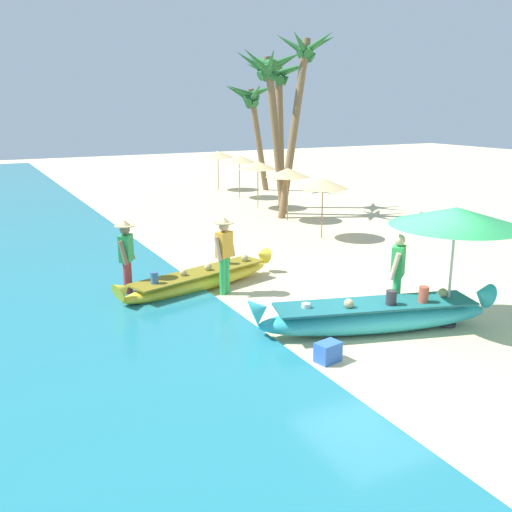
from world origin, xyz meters
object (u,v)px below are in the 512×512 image
object	(u,v)px
boat_yellow_midground	(200,279)
palm_tree_mid_cluster	(270,80)
patio_umbrella_large	(456,217)
palm_tree_far_behind	(279,90)
person_tourist_customer	(398,271)
palm_tree_tall_inland	(252,103)
person_vendor_hatted	(224,250)
palm_tree_leaning_seaward	(303,74)
person_vendor_assistant	(126,253)
boat_cyan_foreground	(375,316)
cooler_box	(328,352)

from	to	relation	value
boat_yellow_midground	palm_tree_mid_cluster	world-z (taller)	palm_tree_mid_cluster
patio_umbrella_large	palm_tree_far_behind	xyz separation A→B (m)	(3.57, 12.83, 2.53)
person_tourist_customer	palm_tree_tall_inland	size ratio (longest dim) A/B	0.33
patio_umbrella_large	palm_tree_mid_cluster	world-z (taller)	palm_tree_mid_cluster
person_tourist_customer	patio_umbrella_large	distance (m)	1.53
boat_yellow_midground	person_vendor_hatted	bearing A→B (deg)	-52.84
palm_tree_leaning_seaward	boat_yellow_midground	bearing A→B (deg)	-135.60
palm_tree_tall_inland	person_vendor_hatted	bearing A→B (deg)	-119.32
person_vendor_hatted	boat_yellow_midground	bearing A→B (deg)	127.16
person_tourist_customer	palm_tree_leaning_seaward	distance (m)	11.60
person_vendor_hatted	palm_tree_far_behind	distance (m)	11.81
person_vendor_assistant	palm_tree_tall_inland	world-z (taller)	palm_tree_tall_inland
boat_yellow_midground	boat_cyan_foreground	bearing A→B (deg)	-63.15
person_tourist_customer	palm_tree_leaning_seaward	world-z (taller)	palm_tree_leaning_seaward
boat_cyan_foreground	palm_tree_mid_cluster	size ratio (longest dim) A/B	0.77
palm_tree_far_behind	cooler_box	size ratio (longest dim) A/B	14.46
boat_cyan_foreground	boat_yellow_midground	world-z (taller)	boat_cyan_foreground
palm_tree_tall_inland	palm_tree_far_behind	distance (m)	4.86
palm_tree_mid_cluster	person_vendor_hatted	bearing A→B (deg)	-124.68
palm_tree_leaning_seaward	palm_tree_mid_cluster	world-z (taller)	palm_tree_leaning_seaward
palm_tree_leaning_seaward	patio_umbrella_large	bearing A→B (deg)	-107.39
palm_tree_leaning_seaward	cooler_box	distance (m)	13.74
person_vendor_assistant	palm_tree_mid_cluster	size ratio (longest dim) A/B	0.28
person_vendor_assistant	cooler_box	xyz separation A→B (m)	(2.02, -4.78, -0.83)
boat_cyan_foreground	palm_tree_tall_inland	distance (m)	18.63
boat_cyan_foreground	palm_tree_leaning_seaward	bearing A→B (deg)	65.20
boat_yellow_midground	person_tourist_customer	distance (m)	4.47
person_vendor_assistant	palm_tree_far_behind	distance (m)	12.46
palm_tree_tall_inland	palm_tree_leaning_seaward	world-z (taller)	palm_tree_leaning_seaward
person_vendor_hatted	palm_tree_leaning_seaward	distance (m)	10.44
palm_tree_far_behind	palm_tree_mid_cluster	bearing A→B (deg)	-131.72
person_vendor_hatted	cooler_box	distance (m)	4.08
palm_tree_mid_cluster	cooler_box	bearing A→B (deg)	-114.47
patio_umbrella_large	palm_tree_leaning_seaward	bearing A→B (deg)	72.61
boat_yellow_midground	cooler_box	xyz separation A→B (m)	(0.44, -4.50, -0.08)
person_vendor_hatted	cooler_box	size ratio (longest dim) A/B	4.35
cooler_box	patio_umbrella_large	bearing A→B (deg)	-6.14
palm_tree_mid_cluster	cooler_box	distance (m)	13.88
patio_umbrella_large	palm_tree_tall_inland	world-z (taller)	palm_tree_tall_inland
boat_cyan_foreground	cooler_box	size ratio (longest dim) A/B	11.74
palm_tree_leaning_seaward	boat_cyan_foreground	bearing A→B (deg)	-114.80
boat_yellow_midground	palm_tree_mid_cluster	xyz separation A→B (m)	(5.83, 7.36, 4.71)
person_vendor_assistant	patio_umbrella_large	xyz separation A→B (m)	(4.96, -4.50, 1.12)
cooler_box	palm_tree_far_behind	bearing A→B (deg)	52.00
person_vendor_hatted	person_tourist_customer	xyz separation A→B (m)	(2.39, -2.91, -0.05)
patio_umbrella_large	palm_tree_mid_cluster	size ratio (longest dim) A/B	0.39
boat_cyan_foreground	person_vendor_hatted	bearing A→B (deg)	115.06
palm_tree_leaning_seaward	palm_tree_far_behind	world-z (taller)	palm_tree_leaning_seaward
palm_tree_leaning_seaward	palm_tree_mid_cluster	size ratio (longest dim) A/B	1.09
boat_cyan_foreground	palm_tree_far_behind	xyz separation A→B (m)	(5.01, 12.44, 4.33)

